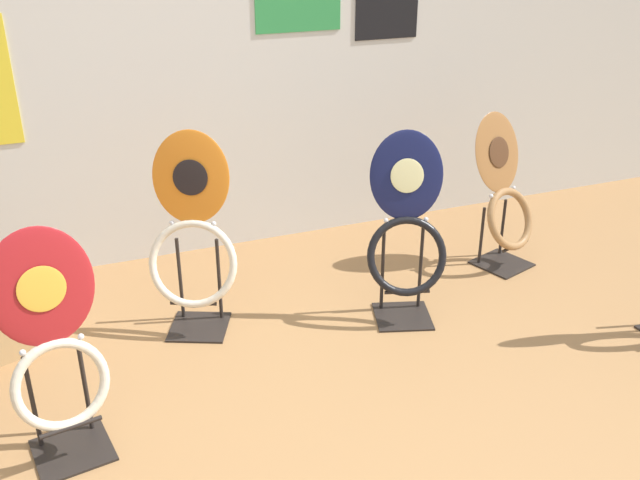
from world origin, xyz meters
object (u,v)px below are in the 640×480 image
(toilet_seat_display_orange_sun, at_px, (193,244))
(toilet_seat_display_navy_moon, at_px, (406,231))
(toilet_seat_display_woodgrain, at_px, (505,200))
(toilet_seat_display_crimson_swirl, at_px, (53,348))

(toilet_seat_display_orange_sun, height_order, toilet_seat_display_navy_moon, toilet_seat_display_orange_sun)
(toilet_seat_display_navy_moon, bearing_deg, toilet_seat_display_woodgrain, 21.54)
(toilet_seat_display_navy_moon, bearing_deg, toilet_seat_display_orange_sun, 164.55)
(toilet_seat_display_orange_sun, bearing_deg, toilet_seat_display_navy_moon, -15.45)
(toilet_seat_display_navy_moon, height_order, toilet_seat_display_crimson_swirl, toilet_seat_display_navy_moon)
(toilet_seat_display_crimson_swirl, bearing_deg, toilet_seat_display_woodgrain, 16.77)
(toilet_seat_display_navy_moon, xyz_separation_m, toilet_seat_display_crimson_swirl, (-1.66, -0.43, -0.00))
(toilet_seat_display_navy_moon, relative_size, toilet_seat_display_woodgrain, 1.08)
(toilet_seat_display_orange_sun, xyz_separation_m, toilet_seat_display_woodgrain, (1.80, 0.04, -0.06))
(toilet_seat_display_crimson_swirl, bearing_deg, toilet_seat_display_orange_sun, 46.46)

